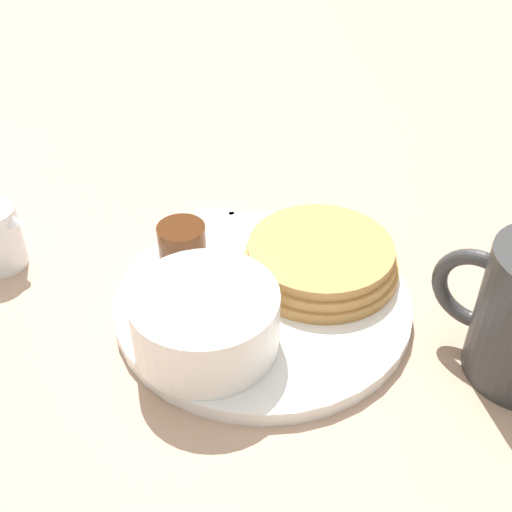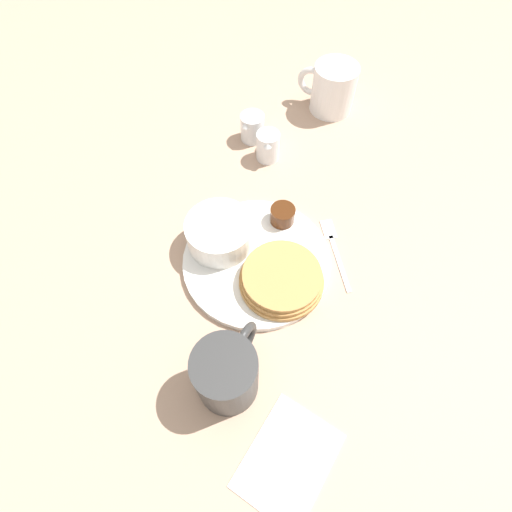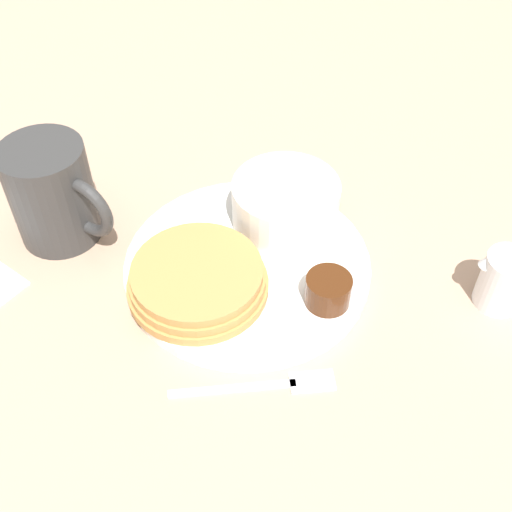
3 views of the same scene
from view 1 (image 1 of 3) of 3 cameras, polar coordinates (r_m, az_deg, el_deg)
name	(u,v)px [view 1 (image 1 of 3)]	position (r m, az deg, el deg)	size (l,w,h in m)	color
ground_plane	(263,307)	(0.51, 0.61, -4.53)	(4.00, 4.00, 0.00)	tan
plate	(263,301)	(0.51, 0.62, -4.03)	(0.23, 0.23, 0.01)	white
pancake_stack	(319,258)	(0.52, 5.66, -0.18)	(0.13, 0.13, 0.03)	#B78447
bowl	(205,318)	(0.45, -4.55, -5.52)	(0.10, 0.10, 0.05)	white
syrup_cup	(182,241)	(0.54, -6.60, 1.35)	(0.04, 0.04, 0.03)	#47230F
butter_ramekin	(174,335)	(0.45, -7.29, -6.98)	(0.04, 0.04, 0.04)	white
fork	(249,213)	(0.61, -0.62, 3.80)	(0.08, 0.12, 0.00)	silver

